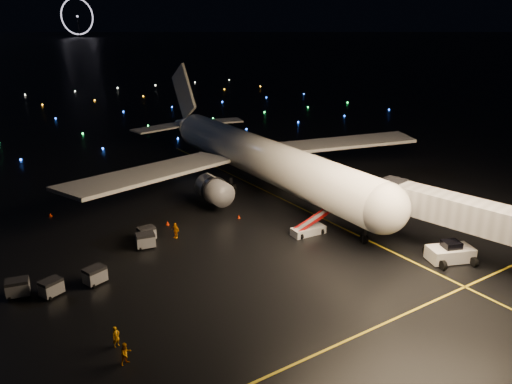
# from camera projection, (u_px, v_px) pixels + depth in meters

# --- Properties ---
(lane_centre) EXTENTS (0.25, 80.00, 0.02)m
(lane_centre) POSITION_uv_depth(u_px,v_px,m) (302.00, 208.00, 67.17)
(lane_centre) COLOR gold
(lane_centre) RESTS_ON ground
(lane_cross) EXTENTS (60.00, 0.25, 0.02)m
(lane_cross) POSITION_uv_depth(u_px,v_px,m) (330.00, 348.00, 38.62)
(lane_cross) COLOR gold
(lane_cross) RESTS_ON ground
(airliner) EXTENTS (59.79, 56.95, 16.54)m
(airliner) POSITION_uv_depth(u_px,v_px,m) (249.00, 131.00, 74.43)
(airliner) COLOR white
(airliner) RESTS_ON ground
(pushback_tug) EXTENTS (5.23, 3.98, 2.22)m
(pushback_tug) POSITION_uv_depth(u_px,v_px,m) (450.00, 251.00, 52.26)
(pushback_tug) COLOR silver
(pushback_tug) RESTS_ON ground
(belt_loader) EXTENTS (6.13, 2.10, 2.92)m
(belt_loader) POSITION_uv_depth(u_px,v_px,m) (308.00, 223.00, 58.66)
(belt_loader) COLOR silver
(belt_loader) RESTS_ON ground
(crew_a) EXTENTS (0.74, 0.60, 1.74)m
(crew_a) POSITION_uv_depth(u_px,v_px,m) (116.00, 337.00, 38.57)
(crew_a) COLOR #FF9903
(crew_a) RESTS_ON ground
(crew_b) EXTENTS (0.98, 0.84, 1.76)m
(crew_b) POSITION_uv_depth(u_px,v_px,m) (126.00, 354.00, 36.62)
(crew_b) COLOR #FF9903
(crew_b) RESTS_ON ground
(crew_c) EXTENTS (0.86, 1.19, 1.88)m
(crew_c) POSITION_uv_depth(u_px,v_px,m) (175.00, 230.00, 57.86)
(crew_c) COLOR #FF9903
(crew_c) RESTS_ON ground
(safety_cone_0) EXTENTS (0.52, 0.52, 0.44)m
(safety_cone_0) POSITION_uv_depth(u_px,v_px,m) (239.00, 216.00, 63.87)
(safety_cone_0) COLOR #F92D00
(safety_cone_0) RESTS_ON ground
(safety_cone_1) EXTENTS (0.57, 0.57, 0.56)m
(safety_cone_1) POSITION_uv_depth(u_px,v_px,m) (226.00, 195.00, 71.54)
(safety_cone_1) COLOR #F92D00
(safety_cone_1) RESTS_ON ground
(safety_cone_2) EXTENTS (0.57, 0.57, 0.53)m
(safety_cone_2) POSITION_uv_depth(u_px,v_px,m) (168.00, 223.00, 61.68)
(safety_cone_2) COLOR #F92D00
(safety_cone_2) RESTS_ON ground
(safety_cone_3) EXTENTS (0.59, 0.59, 0.54)m
(safety_cone_3) POSITION_uv_depth(u_px,v_px,m) (50.00, 215.00, 64.35)
(safety_cone_3) COLOR #F92D00
(safety_cone_3) RESTS_ON ground
(ferris_wheel) EXTENTS (49.33, 16.80, 52.00)m
(ferris_wheel) POSITION_uv_depth(u_px,v_px,m) (78.00, 18.00, 696.91)
(ferris_wheel) COLOR black
(ferris_wheel) RESTS_ON ground
(taxiway_lights) EXTENTS (164.00, 92.00, 0.36)m
(taxiway_lights) POSITION_uv_depth(u_px,v_px,m) (54.00, 114.00, 132.66)
(taxiway_lights) COLOR black
(taxiway_lights) RESTS_ON ground
(baggage_cart_0) EXTENTS (1.93, 1.38, 1.61)m
(baggage_cart_0) POSITION_uv_depth(u_px,v_px,m) (147.00, 234.00, 57.31)
(baggage_cart_0) COLOR gray
(baggage_cart_0) RESTS_ON ground
(baggage_cart_1) EXTENTS (2.26, 1.79, 1.72)m
(baggage_cart_1) POSITION_uv_depth(u_px,v_px,m) (145.00, 241.00, 55.36)
(baggage_cart_1) COLOR gray
(baggage_cart_1) RESTS_ON ground
(baggage_cart_2) EXTENTS (2.31, 1.94, 1.68)m
(baggage_cart_2) POSITION_uv_depth(u_px,v_px,m) (95.00, 276.00, 47.85)
(baggage_cart_2) COLOR gray
(baggage_cart_2) RESTS_ON ground
(baggage_cart_3) EXTENTS (2.24, 1.79, 1.69)m
(baggage_cart_3) POSITION_uv_depth(u_px,v_px,m) (18.00, 288.00, 45.63)
(baggage_cart_3) COLOR gray
(baggage_cart_3) RESTS_ON ground
(baggage_cart_4) EXTENTS (2.26, 1.96, 1.61)m
(baggage_cart_4) POSITION_uv_depth(u_px,v_px,m) (51.00, 288.00, 45.75)
(baggage_cart_4) COLOR gray
(baggage_cart_4) RESTS_ON ground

